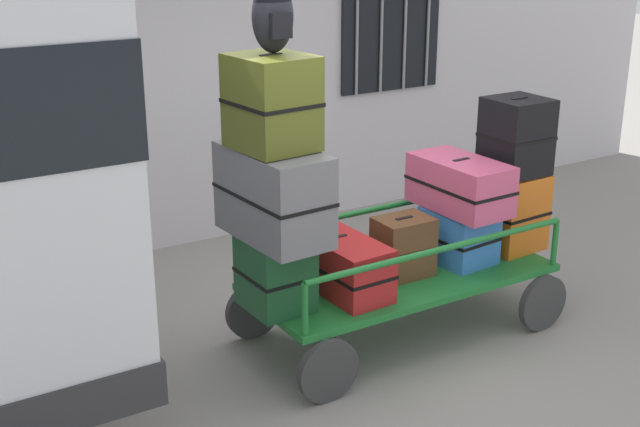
# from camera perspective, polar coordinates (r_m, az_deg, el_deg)

# --- Properties ---
(ground_plane) EXTENTS (40.00, 40.00, 0.00)m
(ground_plane) POSITION_cam_1_polar(r_m,az_deg,el_deg) (6.35, 1.39, -8.70)
(ground_plane) COLOR gray
(luggage_cart) EXTENTS (2.36, 1.10, 0.49)m
(luggage_cart) POSITION_cam_1_polar(r_m,az_deg,el_deg) (6.35, 5.39, -4.82)
(luggage_cart) COLOR #1E722D
(luggage_cart) RESTS_ON ground
(cart_railing) EXTENTS (2.23, 0.96, 0.37)m
(cart_railing) POSITION_cam_1_polar(r_m,az_deg,el_deg) (6.20, 5.51, -1.41)
(cart_railing) COLOR #1E722D
(cart_railing) RESTS_ON luggage_cart
(suitcase_left_bottom) EXTENTS (0.42, 0.48, 0.50)m
(suitcase_left_bottom) POSITION_cam_1_polar(r_m,az_deg,el_deg) (5.68, -3.00, -4.00)
(suitcase_left_bottom) COLOR #194C28
(suitcase_left_bottom) RESTS_ON luggage_cart
(suitcase_left_middle) EXTENTS (0.49, 0.87, 0.60)m
(suitcase_left_middle) POSITION_cam_1_polar(r_m,az_deg,el_deg) (5.49, -3.14, 1.32)
(suitcase_left_middle) COLOR slate
(suitcase_left_middle) RESTS_ON suitcase_left_bottom
(suitcase_left_top) EXTENTS (0.50, 0.56, 0.60)m
(suitcase_left_top) POSITION_cam_1_polar(r_m,az_deg,el_deg) (5.33, -3.26, 7.45)
(suitcase_left_top) COLOR #4C5119
(suitcase_left_top) RESTS_ON suitcase_left_middle
(suitcase_midleft_bottom) EXTENTS (0.41, 0.90, 0.39)m
(suitcase_midleft_bottom) POSITION_cam_1_polar(r_m,az_deg,el_deg) (5.98, 1.24, -3.30)
(suitcase_midleft_bottom) COLOR #B21E1E
(suitcase_midleft_bottom) RESTS_ON luggage_cart
(suitcase_center_bottom) EXTENTS (0.42, 0.32, 0.45)m
(suitcase_center_bottom) POSITION_cam_1_polar(r_m,az_deg,el_deg) (6.21, 5.60, -2.23)
(suitcase_center_bottom) COLOR brown
(suitcase_center_bottom) RESTS_ON luggage_cart
(suitcase_midright_bottom) EXTENTS (0.46, 0.54, 0.41)m
(suitcase_midright_bottom) POSITION_cam_1_polar(r_m,az_deg,el_deg) (6.54, 9.27, -1.44)
(suitcase_midright_bottom) COLOR #3372C6
(suitcase_midright_bottom) RESTS_ON luggage_cart
(suitcase_midright_middle) EXTENTS (0.45, 0.81, 0.39)m
(suitcase_midright_middle) POSITION_cam_1_polar(r_m,az_deg,el_deg) (6.42, 9.36, 1.94)
(suitcase_midright_middle) COLOR #CC4C72
(suitcase_midright_middle) RESTS_ON suitcase_midright_bottom
(suitcase_right_bottom) EXTENTS (0.48, 0.46, 0.61)m
(suitcase_right_bottom) POSITION_cam_1_polar(r_m,az_deg,el_deg) (6.84, 12.69, 0.18)
(suitcase_right_bottom) COLOR orange
(suitcase_right_bottom) RESTS_ON luggage_cart
(suitcase_right_middle) EXTENTS (0.44, 0.44, 0.59)m
(suitcase_right_middle) POSITION_cam_1_polar(r_m,az_deg,el_deg) (6.68, 13.02, 5.08)
(suitcase_right_middle) COLOR black
(suitcase_right_middle) RESTS_ON suitcase_right_bottom
(backpack) EXTENTS (0.27, 0.22, 0.44)m
(backpack) POSITION_cam_1_polar(r_m,az_deg,el_deg) (5.27, -3.17, 13.03)
(backpack) COLOR black
(backpack) RESTS_ON suitcase_left_top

